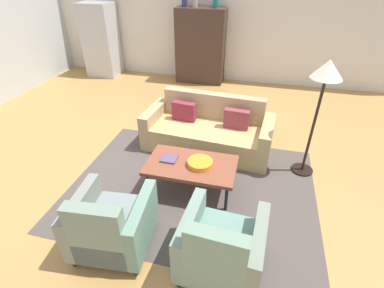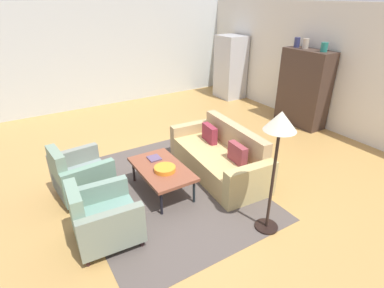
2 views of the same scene
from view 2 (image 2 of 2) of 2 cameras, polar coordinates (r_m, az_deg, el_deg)
ground_plane at (r=5.56m, az=-0.59°, el=-5.53°), size 11.19×11.19×0.00m
wall_back at (r=7.71m, az=25.93°, el=12.24°), size 9.33×0.12×2.80m
wall_left at (r=9.18m, az=-16.47°, el=15.62°), size 0.12×7.88×2.80m
area_rug at (r=5.15m, az=-5.00°, el=-8.49°), size 3.40×2.60×0.01m
couch at (r=5.51m, az=5.49°, el=-2.54°), size 2.16×1.05×0.86m
coffee_table at (r=4.91m, az=-5.70°, el=-4.77°), size 1.20×0.70×0.45m
armchair_left at (r=5.15m, az=-20.45°, el=-5.73°), size 0.87×0.87×0.88m
armchair_right at (r=4.18m, az=-16.67°, el=-13.31°), size 0.85×0.85×0.88m
fruit_bowl at (r=4.78m, az=-5.09°, el=-4.66°), size 0.34×0.34×0.07m
book_stack at (r=5.15m, az=-7.07°, el=-2.65°), size 0.21×0.20×0.03m
cabinet at (r=7.88m, az=20.19°, el=9.73°), size 1.20×0.51×1.80m
vase_tall at (r=7.93m, az=19.04°, el=17.54°), size 0.13×0.13×0.22m
vase_round at (r=7.78m, az=20.48°, el=17.16°), size 0.14×0.14×0.22m
vase_small at (r=7.48m, az=23.50°, el=16.28°), size 0.15×0.15×0.20m
refrigerator at (r=9.66m, az=7.20°, el=14.05°), size 0.80×0.73×1.85m
floor_lamp at (r=3.77m, az=15.98°, el=1.98°), size 0.40×0.40×1.72m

